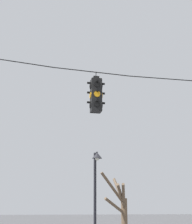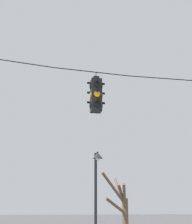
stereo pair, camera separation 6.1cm
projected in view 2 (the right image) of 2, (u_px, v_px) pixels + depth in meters
name	position (u px, v px, depth m)	size (l,w,h in m)	color
span_wire	(164.00, 73.00, 11.79)	(17.60, 0.03, 0.64)	black
traffic_light_near_right_pole	(96.00, 95.00, 11.09)	(0.58, 0.58, 1.35)	black
street_lamp	(97.00, 181.00, 14.83)	(0.43, 0.75, 4.42)	black
bare_tree	(123.00, 211.00, 17.54)	(1.51, 3.00, 3.83)	brown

